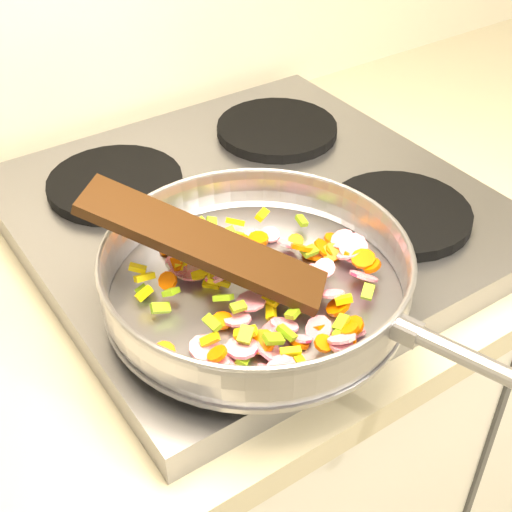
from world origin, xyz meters
TOP-DOWN VIEW (x-y plane):
  - base_cabinet at (0.00, 1.67)m, footprint 3.00×0.65m
  - cooktop at (-0.70, 1.67)m, footprint 0.60×0.60m
  - grate_fl at (-0.84, 1.52)m, footprint 0.19×0.19m
  - grate_fr at (-0.56, 1.52)m, footprint 0.19×0.19m
  - grate_bl at (-0.84, 1.81)m, footprint 0.19×0.19m
  - grate_br at (-0.56, 1.81)m, footprint 0.19×0.19m
  - saute_pan at (-0.81, 1.49)m, footprint 0.39×0.54m
  - vegetable_heap at (-0.81, 1.48)m, footprint 0.29×0.29m
  - wooden_spatula at (-0.86, 1.53)m, footprint 0.23×0.24m

SIDE VIEW (x-z plane):
  - base_cabinet at x=0.00m, z-range 0.00..0.86m
  - cooktop at x=-0.70m, z-range 0.90..0.94m
  - grate_fl at x=-0.84m, z-range 0.94..0.96m
  - grate_fr at x=-0.56m, z-range 0.94..0.96m
  - grate_bl at x=-0.84m, z-range 0.94..0.96m
  - grate_br at x=-0.56m, z-range 0.94..0.96m
  - vegetable_heap at x=-0.81m, z-range 0.95..1.00m
  - saute_pan at x=-0.81m, z-range 0.96..1.02m
  - wooden_spatula at x=-0.86m, z-range 0.97..1.08m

